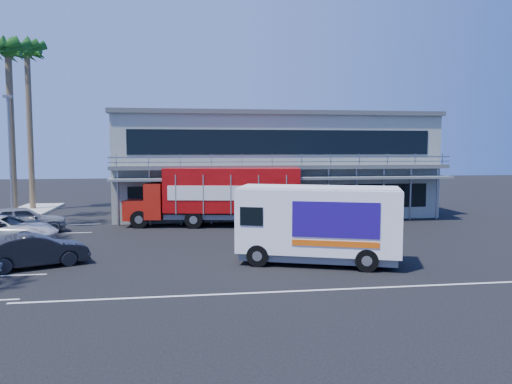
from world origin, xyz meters
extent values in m
plane|color=black|center=(0.00, 0.00, 0.00)|extent=(120.00, 120.00, 0.00)
cube|color=gray|center=(3.00, 15.00, 3.50)|extent=(22.00, 10.00, 7.00)
cube|color=#515454|center=(3.00, 15.00, 7.15)|extent=(22.40, 10.40, 0.30)
cube|color=#515454|center=(3.00, 9.40, 3.60)|extent=(22.00, 1.20, 0.25)
cube|color=gray|center=(3.00, 8.85, 4.10)|extent=(22.00, 0.08, 0.90)
cube|color=slate|center=(3.00, 9.10, 2.90)|extent=(22.00, 1.80, 0.15)
cube|color=black|center=(3.00, 9.98, 1.60)|extent=(20.00, 0.06, 1.60)
cube|color=black|center=(3.00, 9.98, 5.20)|extent=(20.00, 0.06, 1.60)
cylinder|color=brown|center=(-14.70, 13.00, 5.50)|extent=(0.44, 0.44, 11.00)
sphere|color=#144614|center=(-14.70, 13.00, 11.20)|extent=(1.10, 1.10, 1.10)
cylinder|color=brown|center=(-15.10, 18.50, 6.00)|extent=(0.44, 0.44, 12.00)
sphere|color=#144614|center=(-15.10, 18.50, 12.20)|extent=(1.10, 1.10, 1.10)
cylinder|color=gray|center=(-14.20, 11.00, 4.00)|extent=(0.14, 0.14, 8.00)
cube|color=gray|center=(-14.20, 11.00, 8.00)|extent=(0.50, 0.25, 0.18)
cube|color=#AE180E|center=(-6.28, 9.52, 1.03)|extent=(1.82, 2.53, 1.23)
cube|color=#AE180E|center=(-5.16, 9.32, 1.59)|extent=(1.46, 2.71, 2.16)
cube|color=black|center=(-5.16, 9.32, 2.21)|extent=(0.43, 2.16, 0.72)
cube|color=#B10A0C|center=(-0.51, 8.50, 2.26)|extent=(8.55, 3.96, 2.67)
cube|color=slate|center=(-0.51, 8.50, 0.67)|extent=(8.48, 3.58, 0.31)
cube|color=white|center=(-0.73, 7.22, 2.16)|extent=(7.46, 1.35, 0.87)
cube|color=white|center=(-0.28, 9.78, 2.16)|extent=(7.46, 1.35, 0.87)
cylinder|color=black|center=(-6.17, 8.35, 0.53)|extent=(1.10, 0.46, 1.07)
cylinder|color=black|center=(-5.78, 10.58, 0.53)|extent=(1.10, 0.46, 1.07)
cylinder|color=black|center=(-2.93, 7.78, 0.53)|extent=(1.10, 0.46, 1.07)
cylinder|color=black|center=(-2.54, 10.01, 0.53)|extent=(1.10, 0.46, 1.07)
cylinder|color=black|center=(1.93, 6.92, 0.53)|extent=(1.10, 0.46, 1.07)
cylinder|color=black|center=(2.32, 9.15, 0.53)|extent=(1.10, 0.46, 1.07)
cube|color=white|center=(2.00, -2.19, 1.84)|extent=(6.98, 4.37, 2.64)
cube|color=slate|center=(2.00, -2.19, 0.38)|extent=(6.65, 4.07, 0.33)
cube|color=black|center=(-1.09, -1.07, 2.12)|extent=(0.69, 1.77, 0.90)
cube|color=white|center=(2.00, -2.19, 3.19)|extent=(6.84, 4.28, 0.08)
cube|color=navy|center=(2.32, -3.52, 2.03)|extent=(3.20, 1.18, 1.41)
cube|color=navy|center=(3.10, -1.37, 2.03)|extent=(3.20, 1.18, 1.41)
cube|color=#F2590C|center=(2.32, -3.53, 1.08)|extent=(3.20, 1.17, 0.24)
cylinder|color=black|center=(-0.56, -2.33, 0.45)|extent=(0.95, 0.57, 0.91)
cylinder|color=black|center=(0.12, -0.45, 0.45)|extent=(0.95, 0.57, 0.91)
cylinder|color=black|center=(3.52, -3.80, 0.45)|extent=(0.95, 0.57, 0.91)
cylinder|color=black|center=(4.20, -1.92, 0.45)|extent=(0.95, 0.57, 0.91)
imported|color=black|center=(-9.50, -1.09, 0.67)|extent=(4.31, 2.98, 1.35)
imported|color=silver|center=(-12.50, 4.05, 0.74)|extent=(5.38, 2.61, 1.47)
imported|color=#2E353D|center=(-12.50, 4.70, 0.67)|extent=(4.80, 2.47, 1.33)
imported|color=slate|center=(-12.50, 7.20, 0.80)|extent=(5.05, 3.54, 1.60)
camera|label=1|loc=(-3.54, -22.08, 4.81)|focal=35.00mm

